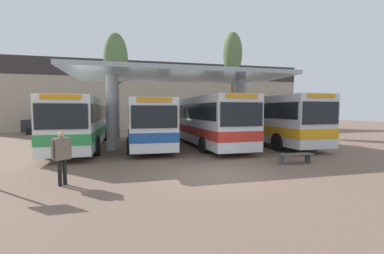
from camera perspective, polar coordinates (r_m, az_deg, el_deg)
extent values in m
plane|color=#755B4C|center=(10.21, 5.62, -10.45)|extent=(100.00, 100.00, 0.00)
cube|color=tan|center=(33.11, -8.30, 6.83)|extent=(40.00, 0.50, 8.61)
cube|color=#332D2D|center=(33.45, -8.35, 12.44)|extent=(40.00, 0.58, 2.07)
cylinder|color=silver|center=(16.70, -17.33, 2.99)|extent=(0.73, 0.73, 4.66)
cylinder|color=silver|center=(18.35, 10.57, 3.15)|extent=(0.73, 0.73, 4.66)
cube|color=#93A3A8|center=(17.16, -2.74, 11.38)|extent=(13.59, 6.64, 0.24)
cube|color=white|center=(18.93, -23.00, 1.31)|extent=(2.56, 12.37, 2.89)
cube|color=black|center=(18.92, -23.04, 2.97)|extent=(2.59, 11.88, 0.93)
cube|color=#2D934C|center=(18.97, -22.95, -0.66)|extent=(2.60, 12.41, 0.52)
cube|color=black|center=(12.82, -27.01, 2.12)|extent=(2.22, 0.09, 1.16)
cube|color=orange|center=(12.83, -27.13, 6.01)|extent=(1.69, 0.07, 0.22)
cylinder|color=black|center=(15.53, -29.33, -4.01)|extent=(0.29, 1.08, 1.07)
cylinder|color=black|center=(15.10, -20.42, -3.97)|extent=(0.29, 1.08, 1.07)
cylinder|color=black|center=(22.55, -24.72, -1.60)|extent=(0.29, 1.08, 1.07)
cylinder|color=black|center=(22.26, -18.59, -1.52)|extent=(0.29, 1.08, 1.07)
cube|color=white|center=(18.20, -9.75, 1.31)|extent=(2.64, 10.61, 2.84)
cube|color=black|center=(18.18, -9.77, 3.01)|extent=(2.67, 10.19, 0.91)
cube|color=#1E519E|center=(18.24, -9.72, -0.69)|extent=(2.68, 10.65, 0.51)
cube|color=black|center=(12.88, -8.29, 2.24)|extent=(2.30, 0.09, 1.14)
cube|color=orange|center=(12.89, -8.33, 6.04)|extent=(1.75, 0.07, 0.22)
cylinder|color=black|center=(15.00, -13.69, -4.01)|extent=(0.29, 1.01, 1.01)
cylinder|color=black|center=(15.19, -4.20, -3.82)|extent=(0.29, 1.01, 1.01)
cylinder|color=black|center=(21.15, -13.58, -1.78)|extent=(0.29, 1.01, 1.01)
cylinder|color=black|center=(21.28, -6.84, -1.67)|extent=(0.29, 1.01, 1.01)
cube|color=silver|center=(18.88, 2.46, 1.72)|extent=(3.01, 12.28, 3.05)
cube|color=black|center=(18.87, 2.47, 3.48)|extent=(3.04, 11.79, 0.97)
cube|color=red|center=(18.92, 2.46, -0.35)|extent=(3.06, 12.32, 0.55)
cube|color=black|center=(13.22, 11.04, 2.77)|extent=(2.34, 0.15, 1.22)
cube|color=orange|center=(13.24, 11.09, 6.78)|extent=(1.78, 0.12, 0.22)
cylinder|color=black|center=(15.02, 2.48, -3.99)|extent=(0.32, 0.97, 0.96)
cylinder|color=black|center=(16.01, 11.16, -3.57)|extent=(0.32, 0.97, 0.96)
cylinder|color=black|center=(21.85, -3.55, -1.57)|extent=(0.32, 0.97, 0.96)
cylinder|color=black|center=(22.55, 2.79, -1.40)|extent=(0.32, 0.97, 0.96)
cube|color=silver|center=(20.01, 16.24, 1.85)|extent=(2.73, 10.88, 3.08)
cube|color=black|center=(20.00, 16.27, 3.52)|extent=(2.76, 10.45, 0.98)
cube|color=orange|center=(20.04, 16.20, -0.13)|extent=(2.77, 10.92, 0.55)
cube|color=black|center=(15.61, 26.74, 2.80)|extent=(2.32, 0.10, 1.23)
cube|color=orange|center=(15.63, 26.84, 6.24)|extent=(1.77, 0.08, 0.22)
cylinder|color=black|center=(16.61, 18.47, -3.22)|extent=(0.30, 1.09, 1.09)
cylinder|color=black|center=(18.12, 25.14, -2.82)|extent=(0.30, 1.09, 1.09)
cylinder|color=black|center=(22.13, 9.35, -1.38)|extent=(0.30, 1.09, 1.09)
cylinder|color=black|center=(23.29, 15.02, -1.21)|extent=(0.30, 1.09, 1.09)
cube|color=#4C5156|center=(13.05, 22.01, -5.62)|extent=(1.74, 0.44, 0.04)
cube|color=#4C5156|center=(12.69, 19.43, -6.87)|extent=(0.07, 0.37, 0.42)
cube|color=#4C5156|center=(13.50, 24.39, -6.36)|extent=(0.07, 0.37, 0.42)
cylinder|color=black|center=(9.63, -27.32, -9.07)|extent=(0.18, 0.18, 0.87)
cylinder|color=black|center=(9.70, -26.42, -8.95)|extent=(0.18, 0.18, 0.87)
cube|color=#706656|center=(9.53, -27.01, -4.32)|extent=(0.53, 0.49, 0.72)
sphere|color=tan|center=(9.48, -27.09, -1.55)|extent=(0.20, 0.20, 0.20)
cylinder|color=#706656|center=(9.41, -28.58, -4.42)|extent=(0.13, 0.13, 0.62)
cylinder|color=#706656|center=(9.65, -25.48, -4.14)|extent=(0.13, 0.13, 0.62)
cylinder|color=brown|center=(24.46, -16.38, 4.52)|extent=(0.43, 0.43, 5.80)
ellipsoid|color=#516B3D|center=(24.88, -16.56, 14.22)|extent=(2.14, 2.14, 4.70)
cylinder|color=brown|center=(26.73, 8.89, 5.92)|extent=(0.41, 0.41, 7.08)
ellipsoid|color=#516B3D|center=(27.32, 9.00, 15.86)|extent=(1.94, 1.94, 4.27)
cube|color=black|center=(31.40, -29.63, 0.29)|extent=(4.31, 1.88, 1.27)
cube|color=#1E2328|center=(31.37, -29.68, 2.00)|extent=(2.39, 1.67, 0.60)
cylinder|color=black|center=(31.89, -26.87, -0.53)|extent=(0.70, 0.24, 0.70)
cylinder|color=black|center=(30.23, -27.71, -0.77)|extent=(0.70, 0.24, 0.70)
cylinder|color=black|center=(32.67, -31.34, -0.58)|extent=(0.70, 0.24, 0.70)
cylinder|color=black|center=(31.05, -32.39, -0.82)|extent=(0.70, 0.24, 0.70)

